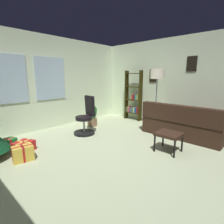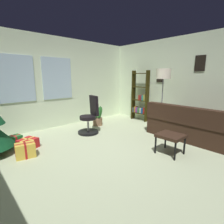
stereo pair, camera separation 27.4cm
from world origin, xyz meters
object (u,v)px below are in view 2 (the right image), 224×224
object	(u,v)px
gift_box_red	(28,144)
bookshelf	(140,99)
footstool	(170,137)
gift_box_green	(14,140)
office_chair	(90,119)
couch	(196,127)
potted_plant	(98,118)
floor_lamp	(163,77)
gift_box_gold	(25,150)

from	to	relation	value
gift_box_red	bookshelf	size ratio (longest dim) A/B	0.26
footstool	gift_box_green	size ratio (longest dim) A/B	1.37
footstool	office_chair	world-z (taller)	office_chair
couch	potted_plant	xyz separation A→B (m)	(-1.07, 2.58, -0.07)
office_chair	footstool	bearing A→B (deg)	-79.23
bookshelf	potted_plant	bearing A→B (deg)	162.98
couch	footstool	world-z (taller)	couch
floor_lamp	footstool	bearing A→B (deg)	-142.25
footstool	gift_box_red	xyz separation A→B (m)	(-2.01, 2.21, -0.25)
floor_lamp	couch	bearing A→B (deg)	-94.87
footstool	couch	bearing A→B (deg)	0.73
bookshelf	footstool	bearing A→B (deg)	-129.09
footstool	gift_box_green	xyz separation A→B (m)	(-2.18, 2.65, -0.25)
gift_box_red	office_chair	bearing A→B (deg)	-1.85
gift_box_red	potted_plant	bearing A→B (deg)	9.98
gift_box_gold	office_chair	xyz separation A→B (m)	(1.77, 0.35, 0.25)
gift_box_gold	floor_lamp	distance (m)	3.87
floor_lamp	office_chair	bearing A→B (deg)	148.09
footstool	gift_box_gold	size ratio (longest dim) A/B	1.24
couch	gift_box_red	world-z (taller)	couch
gift_box_green	potted_plant	world-z (taller)	potted_plant
couch	potted_plant	size ratio (longest dim) A/B	3.01
gift_box_gold	bookshelf	size ratio (longest dim) A/B	0.22
office_chair	bookshelf	bearing A→B (deg)	-0.75
bookshelf	floor_lamp	size ratio (longest dim) A/B	0.99
gift_box_green	potted_plant	size ratio (longest dim) A/B	0.53
couch	gift_box_green	world-z (taller)	couch
gift_box_gold	office_chair	distance (m)	1.82
gift_box_gold	floor_lamp	world-z (taller)	floor_lamp
gift_box_red	potted_plant	xyz separation A→B (m)	(2.21, 0.39, 0.14)
couch	gift_box_gold	world-z (taller)	couch
potted_plant	bookshelf	bearing A→B (deg)	-17.02
gift_box_green	floor_lamp	bearing A→B (deg)	-24.33
couch	gift_box_gold	bearing A→B (deg)	152.59
office_chair	floor_lamp	size ratio (longest dim) A/B	0.59
footstool	floor_lamp	size ratio (longest dim) A/B	0.27
gift_box_green	bookshelf	distance (m)	3.99
footstool	gift_box_gold	distance (m)	2.84
couch	office_chair	distance (m)	2.72
floor_lamp	gift_box_green	bearing A→B (deg)	155.67
couch	floor_lamp	xyz separation A→B (m)	(0.09, 1.04, 1.20)
bookshelf	gift_box_red	bearing A→B (deg)	178.78
potted_plant	footstool	bearing A→B (deg)	-94.34
potted_plant	gift_box_gold	bearing A→B (deg)	-161.63
floor_lamp	potted_plant	distance (m)	2.31
gift_box_red	gift_box_green	bearing A→B (deg)	110.09
gift_box_red	gift_box_gold	world-z (taller)	gift_box_gold
couch	gift_box_red	xyz separation A→B (m)	(-3.28, 2.19, -0.20)
gift_box_green	gift_box_gold	size ratio (longest dim) A/B	0.90
bookshelf	office_chair	bearing A→B (deg)	179.25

